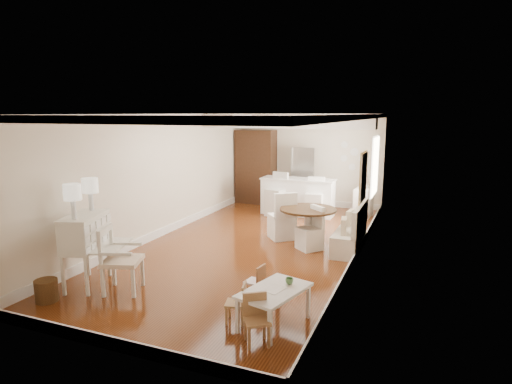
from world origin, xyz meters
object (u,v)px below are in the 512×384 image
Objects in this scene: secretary_bureau at (86,250)px; wicker_basket at (46,291)px; kids_chair_a at (236,303)px; kids_chair_c at (257,320)px; kids_chair_b at (255,281)px; bar_stool_right at (315,198)px; dining_table at (308,227)px; slip_chair_far at (282,215)px; slip_chair_near at (310,228)px; kids_table at (274,307)px; gustavian_armchair at (122,260)px; breakfast_counter at (298,197)px; fridge at (314,178)px; bar_stool_left at (276,194)px; sideboard at (364,202)px; pantry_cabinet at (256,167)px.

secretary_bureau is 0.85m from wicker_basket.
kids_chair_c is at bearing 34.74° from kids_chair_a.
bar_stool_right reaches higher than kids_chair_b.
dining_table is (0.06, 2.89, 0.14)m from kids_chair_b.
kids_chair_c is 4.60m from slip_chair_far.
secretary_bureau is 4.35m from slip_chair_near.
kids_table is 0.53m from kids_chair_a.
gustavian_armchair is at bearing 176.69° from kids_table.
slip_chair_far is at bearing 63.34° from wicker_basket.
dining_table reaches higher than kids_table.
dining_table is 1.10× the size of slip_chair_far.
breakfast_counter is 1.14× the size of fridge.
bar_stool_left reaches higher than sideboard.
kids_chair_c is 0.53× the size of dining_table.
pantry_cabinet is (-3.19, 7.88, 0.83)m from kids_chair_c.
slip_chair_far is at bearing 155.68° from dining_table.
kids_chair_c is at bearing -124.71° from gustavian_armchair.
dining_table is at bearing 32.71° from secretary_bureau.
kids_chair_a is at bearing -60.94° from bar_stool_left.
bar_stool_right reaches higher than sideboard.
fridge is (-0.81, 3.72, 0.49)m from dining_table.
dining_table is at bearing -77.67° from fridge.
slip_chair_near is (-0.41, 3.36, 0.20)m from kids_table.
breakfast_counter is (-1.01, 2.67, 0.10)m from dining_table.
gustavian_armchair reaches higher than kids_chair_c.
breakfast_counter is (-1.12, 2.91, 0.06)m from slip_chair_near.
dining_table is at bearing -54.13° from pantry_cabinet.
pantry_cabinet reaches higher than sideboard.
breakfast_counter is at bearing 110.77° from dining_table.
wicker_basket is 0.62× the size of kids_chair_b.
pantry_cabinet is (-0.61, 7.20, 0.62)m from gustavian_armchair.
secretary_bureau is 4.33m from slip_chair_far.
slip_chair_far is at bearing 175.51° from kids_chair_a.
bar_stool_left reaches higher than slip_chair_near.
kids_table is at bearing 51.94° from kids_chair_c.
kids_chair_c is 7.98m from fridge.
kids_chair_a is at bearing -88.19° from bar_stool_right.
sideboard reaches higher than kids_table.
kids_table is 0.90m from kids_chair_b.
slip_chair_near reaches higher than kids_chair_b.
wicker_basket is at bearing -125.18° from dining_table.
secretary_bureau is 1.91× the size of kids_chair_c.
slip_chair_near reaches higher than wicker_basket.
wicker_basket is 8.22m from fridge.
slip_chair_near is 3.36m from sideboard.
kids_chair_a is 0.31× the size of fridge.
slip_chair_far is at bearing -112.74° from sideboard.
sideboard is (3.46, -0.69, -0.74)m from pantry_cabinet.
breakfast_counter is (1.93, 6.85, 0.35)m from wicker_basket.
pantry_cabinet is at bearing 125.87° from dining_table.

